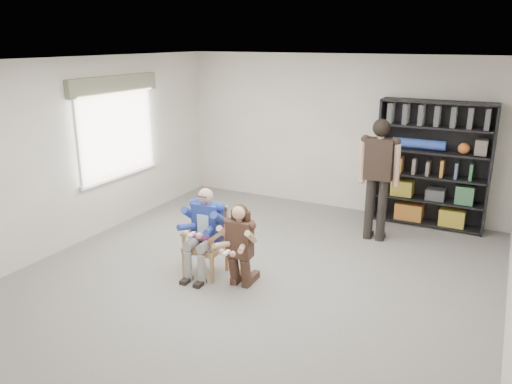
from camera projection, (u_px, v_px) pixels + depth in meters
The scene contains 8 objects.
room_shell at pixel (248, 180), 6.07m from camera, with size 6.00×7.00×2.80m, color beige, non-canonical shape.
floor at pixel (249, 283), 6.49m from camera, with size 6.00×7.00×0.01m, color slate.
window_left at pixel (118, 129), 8.14m from camera, with size 0.16×2.00×1.75m, color white, non-canonical shape.
armchair at pixel (205, 242), 6.62m from camera, with size 0.54×0.52×0.93m, color olive, non-canonical shape.
seated_man at pixel (205, 232), 6.58m from camera, with size 0.52×0.72×1.20m, color navy, non-canonical shape.
kneeling_woman at pixel (239, 247), 6.24m from camera, with size 0.46×0.74×1.10m, color #34201D, non-canonical shape.
bookshelf at pixel (432, 165), 8.22m from camera, with size 1.80×0.38×2.10m, color black, non-canonical shape.
standing_man at pixel (378, 181), 7.64m from camera, with size 0.59×0.33×1.90m, color black, non-canonical shape.
Camera 1 is at (2.76, -5.16, 3.05)m, focal length 35.00 mm.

